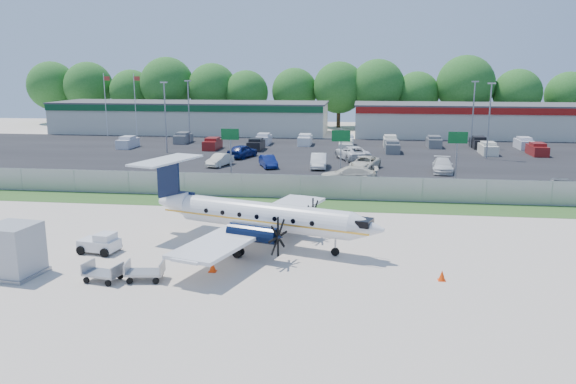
# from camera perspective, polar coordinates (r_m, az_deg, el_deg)

# --- Properties ---
(ground) EXTENTS (170.00, 170.00, 0.00)m
(ground) POSITION_cam_1_polar(r_m,az_deg,el_deg) (33.64, -1.32, -6.00)
(ground) COLOR beige
(ground) RESTS_ON ground
(grass_verge) EXTENTS (170.00, 4.00, 0.02)m
(grass_verge) POSITION_cam_1_polar(r_m,az_deg,el_deg) (45.09, 0.98, -1.23)
(grass_verge) COLOR #2D561E
(grass_verge) RESTS_ON ground
(access_road) EXTENTS (170.00, 8.00, 0.02)m
(access_road) POSITION_cam_1_polar(r_m,az_deg,el_deg) (51.88, 1.85, 0.57)
(access_road) COLOR black
(access_road) RESTS_ON ground
(parking_lot) EXTENTS (170.00, 32.00, 0.02)m
(parking_lot) POSITION_cam_1_polar(r_m,az_deg,el_deg) (72.50, 3.47, 3.93)
(parking_lot) COLOR black
(parking_lot) RESTS_ON ground
(perimeter_fence) EXTENTS (120.00, 0.06, 1.99)m
(perimeter_fence) POSITION_cam_1_polar(r_m,az_deg,el_deg) (46.81, 1.26, 0.52)
(perimeter_fence) COLOR gray
(perimeter_fence) RESTS_ON ground
(building_west) EXTENTS (46.40, 12.40, 5.24)m
(building_west) POSITION_cam_1_polar(r_m,az_deg,el_deg) (98.22, -9.81, 7.51)
(building_west) COLOR beige
(building_west) RESTS_ON ground
(building_east) EXTENTS (44.40, 12.40, 5.24)m
(building_east) POSITION_cam_1_polar(r_m,az_deg,el_deg) (96.22, 20.21, 6.84)
(building_east) COLOR beige
(building_east) RESTS_ON ground
(sign_left) EXTENTS (1.80, 0.26, 5.00)m
(sign_left) POSITION_cam_1_polar(r_m,az_deg,el_deg) (56.40, -5.88, 5.17)
(sign_left) COLOR gray
(sign_left) RESTS_ON ground
(sign_mid) EXTENTS (1.80, 0.26, 5.00)m
(sign_mid) POSITION_cam_1_polar(r_m,az_deg,el_deg) (54.94, 5.40, 4.99)
(sign_mid) COLOR gray
(sign_mid) RESTS_ON ground
(sign_right) EXTENTS (1.80, 0.26, 5.00)m
(sign_right) POSITION_cam_1_polar(r_m,az_deg,el_deg) (55.66, 16.83, 4.61)
(sign_right) COLOR gray
(sign_right) RESTS_ON ground
(flagpole_west) EXTENTS (1.06, 0.12, 10.00)m
(flagpole_west) POSITION_cam_1_polar(r_m,az_deg,el_deg) (95.82, -18.03, 8.78)
(flagpole_west) COLOR silver
(flagpole_west) RESTS_ON ground
(flagpole_east) EXTENTS (1.06, 0.12, 10.00)m
(flagpole_east) POSITION_cam_1_polar(r_m,az_deg,el_deg) (93.80, -15.23, 8.89)
(flagpole_east) COLOR silver
(flagpole_east) RESTS_ON ground
(light_pole_nw) EXTENTS (0.90, 0.35, 9.09)m
(light_pole_nw) POSITION_cam_1_polar(r_m,az_deg,el_deg) (74.07, -12.37, 7.91)
(light_pole_nw) COLOR gray
(light_pole_nw) RESTS_ON ground
(light_pole_ne) EXTENTS (0.90, 0.35, 9.09)m
(light_pole_ne) POSITION_cam_1_polar(r_m,az_deg,el_deg) (71.38, 19.78, 7.32)
(light_pole_ne) COLOR gray
(light_pole_ne) RESTS_ON ground
(light_pole_sw) EXTENTS (0.90, 0.35, 9.09)m
(light_pole_sw) POSITION_cam_1_polar(r_m,az_deg,el_deg) (83.53, -10.05, 8.48)
(light_pole_sw) COLOR gray
(light_pole_sw) RESTS_ON ground
(light_pole_se) EXTENTS (0.90, 0.35, 9.09)m
(light_pole_se) POSITION_cam_1_polar(r_m,az_deg,el_deg) (81.16, 18.30, 7.94)
(light_pole_se) COLOR gray
(light_pole_se) RESTS_ON ground
(tree_line) EXTENTS (112.00, 6.00, 14.00)m
(tree_line) POSITION_cam_1_polar(r_m,az_deg,el_deg) (106.20, 4.76, 6.57)
(tree_line) COLOR #205D1B
(tree_line) RESTS_ON ground
(aircraft) EXTENTS (15.96, 15.57, 4.89)m
(aircraft) POSITION_cam_1_polar(r_m,az_deg,el_deg) (34.25, -2.88, -2.39)
(aircraft) COLOR silver
(aircraft) RESTS_ON ground
(pushback_tug) EXTENTS (2.38, 1.87, 1.20)m
(pushback_tug) POSITION_cam_1_polar(r_m,az_deg,el_deg) (34.98, -18.49, -4.95)
(pushback_tug) COLOR silver
(pushback_tug) RESTS_ON ground
(baggage_cart_near) EXTENTS (2.02, 1.44, 0.97)m
(baggage_cart_near) POSITION_cam_1_polar(r_m,az_deg,el_deg) (30.35, -18.28, -7.81)
(baggage_cart_near) COLOR gray
(baggage_cart_near) RESTS_ON ground
(baggage_cart_far) EXTENTS (2.02, 1.36, 0.99)m
(baggage_cart_far) POSITION_cam_1_polar(r_m,az_deg,el_deg) (29.88, -14.33, -7.86)
(baggage_cart_far) COLOR gray
(baggage_cart_far) RESTS_ON ground
(service_container) EXTENTS (2.75, 2.75, 2.75)m
(service_container) POSITION_cam_1_polar(r_m,az_deg,el_deg) (32.70, -26.08, -5.49)
(service_container) COLOR #A5A7AB
(service_container) RESTS_ON ground
(cone_nose) EXTENTS (0.39, 0.39, 0.55)m
(cone_nose) POSITION_cam_1_polar(r_m,az_deg,el_deg) (30.07, 15.37, -8.20)
(cone_nose) COLOR #FF3E08
(cone_nose) RESTS_ON ground
(cone_port_wing) EXTENTS (0.41, 0.41, 0.58)m
(cone_port_wing) POSITION_cam_1_polar(r_m,az_deg,el_deg) (30.50, -7.67, -7.53)
(cone_port_wing) COLOR #FF3E08
(cone_port_wing) RESTS_ON ground
(cone_starboard_wing) EXTENTS (0.36, 0.36, 0.51)m
(cone_starboard_wing) POSITION_cam_1_polar(r_m,az_deg,el_deg) (41.10, -7.76, -2.36)
(cone_starboard_wing) COLOR #FF3E08
(cone_starboard_wing) RESTS_ON ground
(road_car_west) EXTENTS (4.71, 2.07, 1.35)m
(road_car_west) POSITION_cam_1_polar(r_m,az_deg,el_deg) (53.31, -13.66, 0.53)
(road_car_west) COLOR silver
(road_car_west) RESTS_ON ground
(road_car_mid) EXTENTS (5.56, 2.27, 1.61)m
(road_car_mid) POSITION_cam_1_polar(r_m,az_deg,el_deg) (53.72, 6.16, 0.90)
(road_car_mid) COLOR beige
(road_car_mid) RESTS_ON ground
(road_car_east) EXTENTS (4.83, 3.00, 1.53)m
(road_car_east) POSITION_cam_1_polar(r_m,az_deg,el_deg) (53.94, 26.33, -0.28)
(road_car_east) COLOR #595B5E
(road_car_east) RESTS_ON ground
(parked_car_a) EXTENTS (2.50, 4.38, 1.37)m
(parked_car_a) POSITION_cam_1_polar(r_m,az_deg,el_deg) (63.40, -6.93, 2.64)
(parked_car_a) COLOR beige
(parked_car_a) RESTS_ON ground
(parked_car_b) EXTENTS (2.79, 4.30, 1.34)m
(parked_car_b) POSITION_cam_1_polar(r_m,az_deg,el_deg) (62.13, -2.03, 2.52)
(parked_car_b) COLOR navy
(parked_car_b) RESTS_ON ground
(parked_car_c) EXTENTS (1.87, 4.84, 1.57)m
(parked_car_c) POSITION_cam_1_polar(r_m,az_deg,el_deg) (61.81, 3.13, 2.46)
(parked_car_c) COLOR silver
(parked_car_c) RESTS_ON ground
(parked_car_d) EXTENTS (3.79, 5.61, 1.43)m
(parked_car_d) POSITION_cam_1_polar(r_m,az_deg,el_deg) (61.24, 7.80, 2.27)
(parked_car_d) COLOR beige
(parked_car_d) RESTS_ON ground
(parked_car_e) EXTENTS (2.54, 5.21, 1.46)m
(parked_car_e) POSITION_cam_1_polar(r_m,az_deg,el_deg) (61.24, 15.40, 1.94)
(parked_car_e) COLOR silver
(parked_car_e) RESTS_ON ground
(parked_car_f) EXTENTS (3.40, 5.21, 1.65)m
(parked_car_f) POSITION_cam_1_polar(r_m,az_deg,el_deg) (69.19, -4.64, 3.50)
(parked_car_f) COLOR navy
(parked_car_f) RESTS_ON ground
(parked_car_g) EXTENTS (4.86, 6.69, 1.69)m
(parked_car_g) POSITION_cam_1_polar(r_m,az_deg,el_deg) (67.71, 6.49, 3.26)
(parked_car_g) COLOR silver
(parked_car_g) RESTS_ON ground
(far_parking_rows) EXTENTS (56.00, 10.00, 1.60)m
(far_parking_rows) POSITION_cam_1_polar(r_m,az_deg,el_deg) (77.44, 3.73, 4.45)
(far_parking_rows) COLOR gray
(far_parking_rows) RESTS_ON ground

